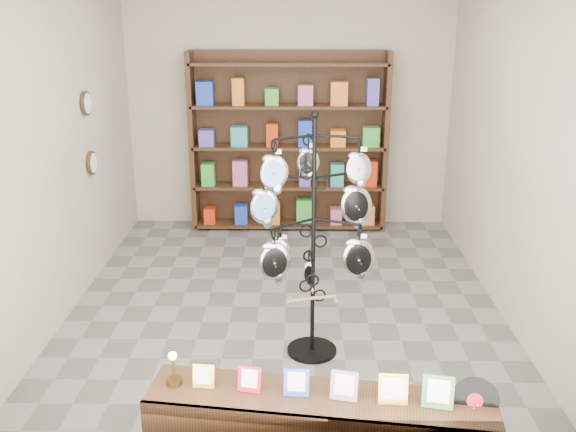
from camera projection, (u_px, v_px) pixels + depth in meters
name	position (u px, v px, depth m)	size (l,w,h in m)	color
ground	(285.00, 307.00, 6.07)	(5.00, 5.00, 0.00)	slate
room_envelope	(285.00, 112.00, 5.48)	(5.00, 5.00, 5.00)	#C0B29B
display_tree	(314.00, 219.00, 4.93)	(1.02, 0.95, 2.00)	black
front_shelf	(319.00, 432.00, 3.90)	(2.12, 0.70, 0.74)	black
back_shelving	(289.00, 148.00, 7.92)	(2.42, 0.36, 2.20)	black
wall_clocks	(89.00, 133.00, 6.38)	(0.03, 0.24, 0.84)	black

